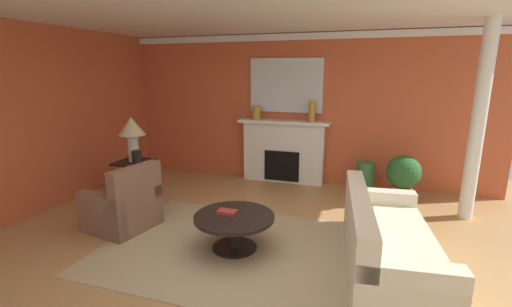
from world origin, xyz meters
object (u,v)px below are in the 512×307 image
(sofa, at_px, (385,245))
(potted_plant, at_px, (403,175))
(armchair_near_window, at_px, (124,208))
(vase_mantel_right, at_px, (312,111))
(coffee_table, at_px, (234,224))
(fireplace, at_px, (283,153))
(vase_tall_corner, at_px, (365,178))
(vase_mantel_left, at_px, (257,113))
(side_table, at_px, (136,178))
(mantel_mirror, at_px, (286,85))
(vase_on_side_table, at_px, (137,157))
(table_lamp, at_px, (132,131))

(sofa, height_order, potted_plant, sofa)
(armchair_near_window, xyz_separation_m, vase_mantel_right, (2.16, 2.79, 1.14))
(coffee_table, bearing_deg, sofa, 2.69)
(fireplace, xyz_separation_m, potted_plant, (2.20, -0.57, -0.10))
(fireplace, relative_size, coffee_table, 1.80)
(vase_tall_corner, height_order, vase_mantel_left, vase_mantel_left)
(coffee_table, xyz_separation_m, side_table, (-2.24, 1.08, 0.06))
(mantel_mirror, bearing_deg, potted_plant, -17.47)
(coffee_table, height_order, side_table, side_table)
(mantel_mirror, bearing_deg, vase_on_side_table, -133.87)
(fireplace, distance_m, coffee_table, 2.93)
(coffee_table, relative_size, side_table, 1.43)
(mantel_mirror, distance_m, table_lamp, 2.99)
(vase_on_side_table, height_order, potted_plant, vase_on_side_table)
(mantel_mirror, relative_size, vase_on_side_table, 6.54)
(table_lamp, relative_size, vase_mantel_right, 1.88)
(fireplace, height_order, vase_mantel_right, vase_mantel_right)
(vase_mantel_left, bearing_deg, side_table, -131.78)
(table_lamp, xyz_separation_m, vase_on_side_table, (0.15, -0.12, -0.41))
(vase_tall_corner, distance_m, potted_plant, 0.69)
(sofa, distance_m, side_table, 4.13)
(coffee_table, relative_size, potted_plant, 1.20)
(coffee_table, relative_size, vase_on_side_table, 4.53)
(mantel_mirror, height_order, vase_on_side_table, mantel_mirror)
(armchair_near_window, relative_size, coffee_table, 0.95)
(table_lamp, bearing_deg, vase_on_side_table, -38.66)
(vase_tall_corner, xyz_separation_m, vase_mantel_right, (-1.05, 0.25, 1.15))
(vase_mantel_right, xyz_separation_m, vase_mantel_left, (-1.10, 0.00, -0.07))
(table_lamp, height_order, vase_mantel_left, vase_mantel_left)
(vase_on_side_table, relative_size, vase_mantel_left, 0.84)
(fireplace, distance_m, armchair_near_window, 3.28)
(sofa, distance_m, vase_on_side_table, 3.99)
(potted_plant, bearing_deg, coffee_table, -131.90)
(coffee_table, height_order, potted_plant, potted_plant)
(sofa, relative_size, table_lamp, 2.91)
(sofa, bearing_deg, side_table, 166.09)
(armchair_near_window, bearing_deg, mantel_mirror, 61.48)
(fireplace, height_order, table_lamp, table_lamp)
(vase_mantel_right, bearing_deg, mantel_mirror, 162.82)
(armchair_near_window, xyz_separation_m, vase_on_side_table, (-0.39, 0.88, 0.50))
(side_table, xyz_separation_m, vase_mantel_right, (2.70, 1.79, 1.05))
(sofa, height_order, armchair_near_window, armchair_near_window)
(table_lamp, bearing_deg, coffee_table, -25.62)
(table_lamp, distance_m, vase_tall_corner, 4.16)
(sofa, distance_m, coffee_table, 1.77)
(vase_mantel_left, bearing_deg, fireplace, 5.16)
(armchair_near_window, relative_size, vase_mantel_right, 2.38)
(vase_tall_corner, bearing_deg, sofa, -84.13)
(vase_mantel_left, bearing_deg, potted_plant, -10.75)
(mantel_mirror, xyz_separation_m, potted_plant, (2.20, -0.69, -1.42))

